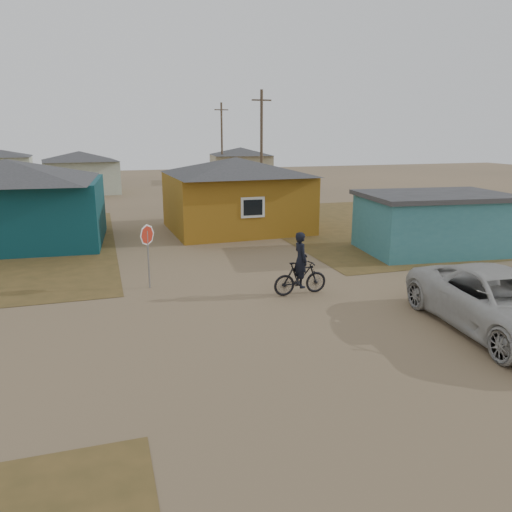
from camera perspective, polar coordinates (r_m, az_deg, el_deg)
The scene contains 13 objects.
ground at distance 13.76m, azimuth 3.04°, elevation -8.22°, with size 120.00×120.00×0.00m, color #7E6649.
grass_ne at distance 31.46m, azimuth 19.00°, elevation 3.75°, with size 20.00×18.00×0.00m, color brown.
house_teal at distance 25.94m, azimuth -26.23°, elevation 5.61°, with size 8.93×7.08×4.00m.
house_yellow at distance 27.04m, azimuth -2.25°, elevation 7.22°, with size 7.72×6.76×3.90m.
shed_turquoise at distance 23.45m, azimuth 19.62°, elevation 3.65°, with size 6.71×4.93×2.60m.
house_pale_west at distance 46.08m, azimuth -19.41°, elevation 9.08°, with size 7.04×6.15×3.60m.
house_beige_east at distance 54.01m, azimuth -1.76°, elevation 10.47°, with size 6.95×6.05×3.60m.
house_pale_north at distance 58.81m, azimuth -26.97°, elevation 9.17°, with size 6.28×5.81×3.40m.
utility_pole_near at distance 35.67m, azimuth 0.63°, elevation 12.31°, with size 1.40×0.20×8.00m.
utility_pole_far at distance 51.36m, azimuth -3.92°, elevation 12.81°, with size 1.40×0.20×8.00m.
stop_sign at distance 17.12m, azimuth -12.31°, elevation 1.70°, with size 0.68×0.33×2.22m.
cyclist at distance 16.33m, azimuth 5.10°, elevation -1.83°, with size 1.86×0.68×2.08m.
vehicle at distance 14.71m, azimuth 26.33°, elevation -4.84°, with size 2.72×5.90×1.64m, color #B5B5B1.
Camera 1 is at (-4.47, -11.93, 5.21)m, focal length 35.00 mm.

